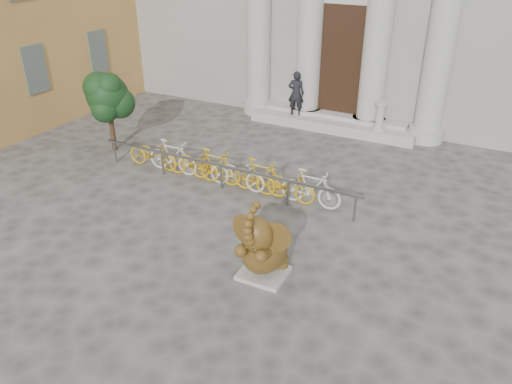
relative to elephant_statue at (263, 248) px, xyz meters
The scene contains 7 objects.
ground 1.89m from the elephant_statue, 163.15° to the right, with size 80.00×80.00×0.00m, color #474442.
entrance_steps 9.06m from the elephant_statue, 100.73° to the left, with size 6.00×1.20×0.36m, color #A8A59E.
elephant_statue is the anchor object (origin of this frame).
bike_rack 4.30m from the elephant_statue, 130.96° to the left, with size 8.00×0.53×1.00m.
tree 8.28m from the elephant_statue, 152.89° to the left, with size 1.49×1.36×2.58m.
pedestrian 9.26m from the elephant_statue, 109.43° to the left, with size 0.58×0.38×1.60m, color black.
balustrade_post 8.59m from the elephant_statue, 89.65° to the left, with size 0.40×0.40×0.98m.
Camera 1 is at (5.42, -6.99, 6.41)m, focal length 35.00 mm.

